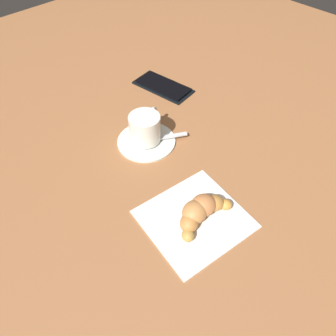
{
  "coord_description": "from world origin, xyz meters",
  "views": [
    {
      "loc": [
        -0.29,
        0.3,
        0.48
      ],
      "look_at": [
        -0.0,
        0.02,
        0.02
      ],
      "focal_mm": 34.72,
      "sensor_mm": 36.0,
      "label": 1
    }
  ],
  "objects_px": {
    "cell_phone": "(163,86)",
    "teaspoon": "(148,139)",
    "napkin": "(195,219)",
    "saucer": "(146,140)",
    "sugar_packet": "(146,127)",
    "croissant": "(201,211)",
    "espresso_cup": "(145,127)"
  },
  "relations": [
    {
      "from": "saucer",
      "to": "sugar_packet",
      "type": "height_order",
      "value": "sugar_packet"
    },
    {
      "from": "saucer",
      "to": "teaspoon",
      "type": "relative_size",
      "value": 1.07
    },
    {
      "from": "napkin",
      "to": "cell_phone",
      "type": "bearing_deg",
      "value": -35.7
    },
    {
      "from": "teaspoon",
      "to": "napkin",
      "type": "height_order",
      "value": "teaspoon"
    },
    {
      "from": "espresso_cup",
      "to": "teaspoon",
      "type": "bearing_deg",
      "value": 169.69
    },
    {
      "from": "saucer",
      "to": "croissant",
      "type": "distance_m",
      "value": 0.21
    },
    {
      "from": "napkin",
      "to": "cell_phone",
      "type": "distance_m",
      "value": 0.4
    },
    {
      "from": "saucer",
      "to": "cell_phone",
      "type": "xyz_separation_m",
      "value": [
        0.12,
        -0.16,
        -0.0
      ]
    },
    {
      "from": "sugar_packet",
      "to": "cell_phone",
      "type": "height_order",
      "value": "sugar_packet"
    },
    {
      "from": "espresso_cup",
      "to": "teaspoon",
      "type": "relative_size",
      "value": 0.78
    },
    {
      "from": "napkin",
      "to": "croissant",
      "type": "relative_size",
      "value": 1.35
    },
    {
      "from": "teaspoon",
      "to": "cell_phone",
      "type": "relative_size",
      "value": 0.72
    },
    {
      "from": "sugar_packet",
      "to": "teaspoon",
      "type": "bearing_deg",
      "value": 97.1
    },
    {
      "from": "saucer",
      "to": "napkin",
      "type": "relative_size",
      "value": 0.74
    },
    {
      "from": "saucer",
      "to": "croissant",
      "type": "relative_size",
      "value": 1.0
    },
    {
      "from": "espresso_cup",
      "to": "cell_phone",
      "type": "xyz_separation_m",
      "value": [
        0.12,
        -0.16,
        -0.03
      ]
    },
    {
      "from": "croissant",
      "to": "espresso_cup",
      "type": "bearing_deg",
      "value": -16.2
    },
    {
      "from": "saucer",
      "to": "napkin",
      "type": "xyz_separation_m",
      "value": [
        -0.2,
        0.07,
        -0.0
      ]
    },
    {
      "from": "croissant",
      "to": "napkin",
      "type": "bearing_deg",
      "value": 71.74
    },
    {
      "from": "sugar_packet",
      "to": "espresso_cup",
      "type": "bearing_deg",
      "value": 89.92
    },
    {
      "from": "espresso_cup",
      "to": "teaspoon",
      "type": "distance_m",
      "value": 0.03
    },
    {
      "from": "saucer",
      "to": "espresso_cup",
      "type": "height_order",
      "value": "espresso_cup"
    },
    {
      "from": "saucer",
      "to": "croissant",
      "type": "bearing_deg",
      "value": 163.99
    },
    {
      "from": "cell_phone",
      "to": "teaspoon",
      "type": "bearing_deg",
      "value": 127.93
    },
    {
      "from": "teaspoon",
      "to": "croissant",
      "type": "height_order",
      "value": "croissant"
    },
    {
      "from": "saucer",
      "to": "sugar_packet",
      "type": "relative_size",
      "value": 2.06
    },
    {
      "from": "sugar_packet",
      "to": "saucer",
      "type": "bearing_deg",
      "value": 90.86
    },
    {
      "from": "sugar_packet",
      "to": "cell_phone",
      "type": "bearing_deg",
      "value": -104.27
    },
    {
      "from": "sugar_packet",
      "to": "croissant",
      "type": "height_order",
      "value": "croissant"
    },
    {
      "from": "napkin",
      "to": "cell_phone",
      "type": "relative_size",
      "value": 1.05
    },
    {
      "from": "croissant",
      "to": "sugar_packet",
      "type": "bearing_deg",
      "value": -19.45
    },
    {
      "from": "saucer",
      "to": "croissant",
      "type": "xyz_separation_m",
      "value": [
        -0.21,
        0.06,
        0.02
      ]
    }
  ]
}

